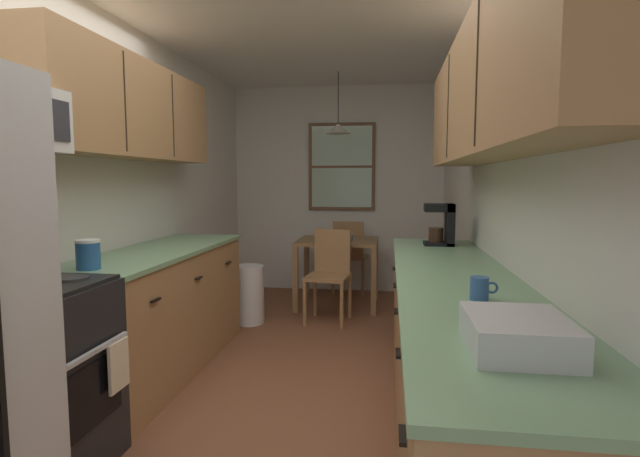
% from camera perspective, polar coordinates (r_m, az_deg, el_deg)
% --- Properties ---
extents(ground_plane, '(12.00, 12.00, 0.00)m').
position_cam_1_polar(ground_plane, '(3.79, -2.33, -15.86)').
color(ground_plane, brown).
extents(wall_left, '(0.10, 9.00, 2.55)m').
position_cam_1_polar(wall_left, '(4.00, -21.83, 3.60)').
color(wall_left, silver).
rests_on(wall_left, ground).
extents(wall_right, '(0.10, 9.00, 2.55)m').
position_cam_1_polar(wall_right, '(3.54, 19.64, 3.47)').
color(wall_right, silver).
rests_on(wall_right, ground).
extents(wall_back, '(4.40, 0.10, 2.55)m').
position_cam_1_polar(wall_back, '(6.15, 2.10, 4.58)').
color(wall_back, silver).
rests_on(wall_back, ground).
extents(ceiling_slab, '(4.40, 9.00, 0.08)m').
position_cam_1_polar(ceiling_slab, '(3.73, -2.51, 24.44)').
color(ceiling_slab, white).
extents(stove_range, '(0.66, 0.61, 1.10)m').
position_cam_1_polar(stove_range, '(2.71, -30.95, -14.99)').
color(stove_range, black).
rests_on(stove_range, ground).
extents(counter_left, '(0.64, 1.96, 0.90)m').
position_cam_1_polar(counter_left, '(3.75, -18.42, -9.13)').
color(counter_left, '#A87A4C').
rests_on(counter_left, ground).
extents(upper_cabinets_left, '(0.33, 2.04, 0.66)m').
position_cam_1_polar(upper_cabinets_left, '(3.69, -21.47, 12.82)').
color(upper_cabinets_left, '#A87A4C').
extents(counter_right, '(0.64, 3.20, 0.90)m').
position_cam_1_polar(counter_right, '(2.74, 15.59, -14.62)').
color(counter_right, '#A87A4C').
rests_on(counter_right, ground).
extents(upper_cabinets_right, '(0.33, 2.88, 0.64)m').
position_cam_1_polar(upper_cabinets_right, '(2.58, 19.76, 14.96)').
color(upper_cabinets_right, '#A87A4C').
extents(dining_table, '(0.88, 0.76, 0.74)m').
position_cam_1_polar(dining_table, '(5.38, 2.10, -2.65)').
color(dining_table, olive).
rests_on(dining_table, ground).
extents(dining_chair_near, '(0.45, 0.45, 0.90)m').
position_cam_1_polar(dining_chair_near, '(4.83, 1.14, -4.97)').
color(dining_chair_near, '#A87A4C').
rests_on(dining_chair_near, ground).
extents(dining_chair_far, '(0.44, 0.44, 0.90)m').
position_cam_1_polar(dining_chair_far, '(5.97, 3.51, -2.93)').
color(dining_chair_far, '#A87A4C').
rests_on(dining_chair_far, ground).
extents(pendant_light, '(0.27, 0.27, 0.65)m').
position_cam_1_polar(pendant_light, '(5.35, 2.15, 11.65)').
color(pendant_light, black).
extents(back_window, '(0.83, 0.05, 1.08)m').
position_cam_1_polar(back_window, '(6.08, 2.57, 7.24)').
color(back_window, brown).
extents(trash_bin, '(0.30, 0.30, 0.57)m').
position_cam_1_polar(trash_bin, '(4.83, -8.37, -7.66)').
color(trash_bin, white).
rests_on(trash_bin, ground).
extents(storage_canister, '(0.13, 0.13, 0.17)m').
position_cam_1_polar(storage_canister, '(2.97, -25.57, -2.77)').
color(storage_canister, '#265999').
rests_on(storage_canister, counter_left).
extents(dish_towel, '(0.02, 0.16, 0.24)m').
position_cam_1_polar(dish_towel, '(2.62, -22.55, -14.62)').
color(dish_towel, beige).
extents(coffee_maker, '(0.22, 0.18, 0.32)m').
position_cam_1_polar(coffee_maker, '(3.79, 14.24, 0.56)').
color(coffee_maker, black).
rests_on(coffee_maker, counter_right).
extents(mug_by_coffeemaker, '(0.11, 0.08, 0.10)m').
position_cam_1_polar(mug_by_coffeemaker, '(2.12, 18.25, -6.69)').
color(mug_by_coffeemaker, '#335999').
rests_on(mug_by_coffeemaker, counter_right).
extents(dish_rack, '(0.28, 0.34, 0.10)m').
position_cam_1_polar(dish_rack, '(1.54, 22.17, -11.38)').
color(dish_rack, silver).
rests_on(dish_rack, counter_right).
extents(table_serving_bowl, '(0.16, 0.16, 0.06)m').
position_cam_1_polar(table_serving_bowl, '(5.33, 3.01, -1.05)').
color(table_serving_bowl, '#4C7299').
rests_on(table_serving_bowl, dining_table).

